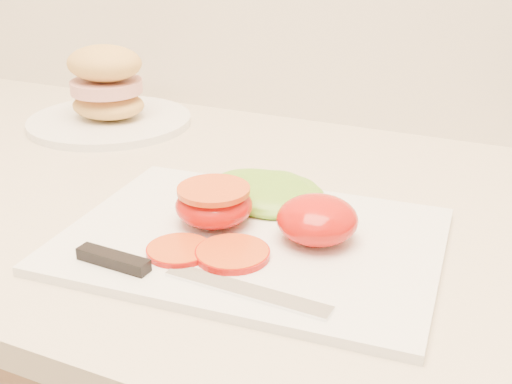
% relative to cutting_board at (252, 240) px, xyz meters
% --- Properties ---
extents(cutting_board, '(0.40, 0.30, 0.01)m').
position_rel_cutting_board_xyz_m(cutting_board, '(0.00, 0.00, 0.00)').
color(cutting_board, white).
rests_on(cutting_board, counter).
extents(tomato_half_dome, '(0.08, 0.08, 0.05)m').
position_rel_cutting_board_xyz_m(tomato_half_dome, '(0.06, 0.02, 0.03)').
color(tomato_half_dome, '#B71308').
rests_on(tomato_half_dome, cutting_board).
extents(tomato_half_cut, '(0.08, 0.08, 0.04)m').
position_rel_cutting_board_xyz_m(tomato_half_cut, '(-0.05, 0.01, 0.03)').
color(tomato_half_cut, '#B71308').
rests_on(tomato_half_cut, cutting_board).
extents(tomato_slice_0, '(0.07, 0.07, 0.01)m').
position_rel_cutting_board_xyz_m(tomato_slice_0, '(0.00, -0.05, 0.01)').
color(tomato_slice_0, '#D94E1A').
rests_on(tomato_slice_0, cutting_board).
extents(tomato_slice_1, '(0.06, 0.06, 0.01)m').
position_rel_cutting_board_xyz_m(tomato_slice_1, '(-0.05, -0.06, 0.01)').
color(tomato_slice_1, '#D94E1A').
rests_on(tomato_slice_1, cutting_board).
extents(lettuce_leaf_0, '(0.15, 0.11, 0.03)m').
position_rel_cutting_board_xyz_m(lettuce_leaf_0, '(-0.02, 0.08, 0.02)').
color(lettuce_leaf_0, '#8BB830').
rests_on(lettuce_leaf_0, cutting_board).
extents(knife, '(0.25, 0.03, 0.01)m').
position_rel_cutting_board_xyz_m(knife, '(-0.04, -0.10, 0.01)').
color(knife, silver).
rests_on(knife, cutting_board).
extents(sandwich_plate, '(0.26, 0.26, 0.13)m').
position_rel_cutting_board_xyz_m(sandwich_plate, '(-0.37, 0.27, 0.04)').
color(sandwich_plate, white).
rests_on(sandwich_plate, counter).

